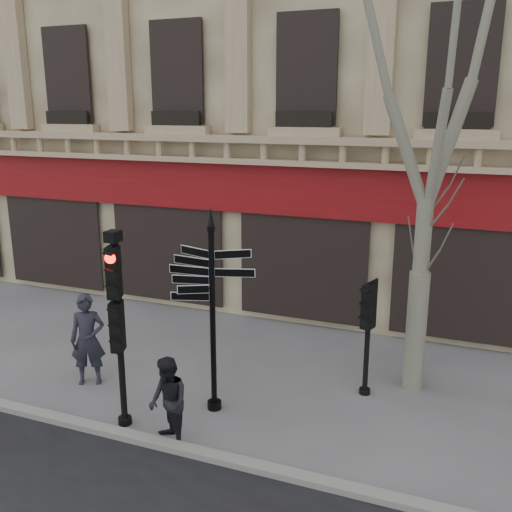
# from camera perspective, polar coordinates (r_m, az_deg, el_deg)

# --- Properties ---
(ground) EXTENTS (80.00, 80.00, 0.00)m
(ground) POSITION_cam_1_polar(r_m,az_deg,el_deg) (11.22, -3.10, -15.47)
(ground) COLOR #58585C
(ground) RESTS_ON ground
(kerb) EXTENTS (80.00, 0.25, 0.12)m
(kerb) POSITION_cam_1_polar(r_m,az_deg,el_deg) (10.13, -6.59, -18.80)
(kerb) COLOR gray
(kerb) RESTS_ON ground
(building) EXTENTS (28.00, 15.52, 18.00)m
(building) POSITION_cam_1_polar(r_m,az_deg,el_deg) (21.93, 11.46, 23.21)
(building) COLOR gray
(building) RESTS_ON ground
(fingerpost) EXTENTS (1.86, 1.86, 3.94)m
(fingerpost) POSITION_cam_1_polar(r_m,az_deg,el_deg) (10.35, -4.44, -2.13)
(fingerpost) COLOR black
(fingerpost) RESTS_ON ground
(traffic_signal_main) EXTENTS (0.47, 0.40, 3.62)m
(traffic_signal_main) POSITION_cam_1_polar(r_m,az_deg,el_deg) (10.20, -13.68, -4.87)
(traffic_signal_main) COLOR black
(traffic_signal_main) RESTS_ON ground
(traffic_signal_secondary) EXTENTS (0.45, 0.38, 2.33)m
(traffic_signal_secondary) POSITION_cam_1_polar(r_m,az_deg,el_deg) (11.43, 11.18, -6.15)
(traffic_signal_secondary) COLOR black
(traffic_signal_secondary) RESTS_ON ground
(plane_tree) EXTENTS (3.62, 3.62, 9.63)m
(plane_tree) POSITION_cam_1_polar(r_m,az_deg,el_deg) (11.26, 17.73, 19.77)
(plane_tree) COLOR gray
(plane_tree) RESTS_ON ground
(pedestrian_a) EXTENTS (0.85, 0.74, 1.95)m
(pedestrian_a) POSITION_cam_1_polar(r_m,az_deg,el_deg) (12.40, -16.47, -8.01)
(pedestrian_a) COLOR #21222C
(pedestrian_a) RESTS_ON ground
(pedestrian_b) EXTENTS (0.97, 0.95, 1.58)m
(pedestrian_b) POSITION_cam_1_polar(r_m,az_deg,el_deg) (10.06, -8.78, -14.26)
(pedestrian_b) COLOR black
(pedestrian_b) RESTS_ON ground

